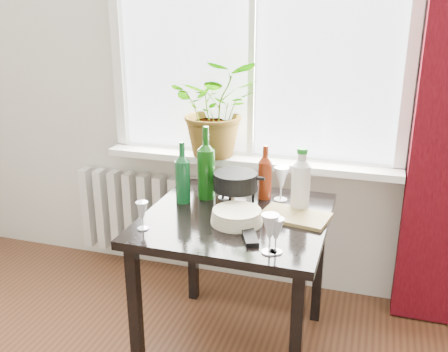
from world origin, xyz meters
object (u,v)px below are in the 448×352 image
(wineglass_far_right, at_px, (270,233))
(wineglass_back_left, at_px, (224,184))
(table, at_px, (236,233))
(tv_remote, at_px, (249,235))
(potted_plant, at_px, (217,108))
(wineglass_back_center, at_px, (281,183))
(cleaning_bottle, at_px, (301,179))
(bottle_amber, at_px, (265,172))
(cutting_board, at_px, (295,216))
(wine_bottle_right, at_px, (206,162))
(plate_stack, at_px, (237,216))
(wine_bottle_left, at_px, (183,172))
(wineglass_front_right, at_px, (276,235))
(radiator, at_px, (138,213))
(fondue_pot, at_px, (235,189))
(wineglass_front_left, at_px, (142,215))

(wineglass_far_right, relative_size, wineglass_back_left, 1.08)
(table, distance_m, tv_remote, 0.27)
(potted_plant, xyz_separation_m, wineglass_back_center, (0.45, -0.33, -0.29))
(cleaning_bottle, bearing_deg, tv_remote, -112.22)
(bottle_amber, xyz_separation_m, cutting_board, (0.19, -0.20, -0.13))
(wine_bottle_right, relative_size, plate_stack, 1.61)
(wine_bottle_left, distance_m, wineglass_far_right, 0.67)
(potted_plant, height_order, wineglass_back_center, potted_plant)
(wineglass_front_right, distance_m, tv_remote, 0.18)
(radiator, height_order, bottle_amber, bottle_amber)
(wineglass_back_left, bearing_deg, wineglass_far_right, -55.53)
(radiator, xyz_separation_m, cleaning_bottle, (1.12, -0.47, 0.52))
(wine_bottle_right, bearing_deg, radiator, 144.50)
(bottle_amber, bearing_deg, plate_stack, -98.34)
(tv_remote, bearing_deg, fondue_pot, 92.05)
(wine_bottle_left, height_order, wine_bottle_right, wine_bottle_right)
(cutting_board, bearing_deg, bottle_amber, 133.42)
(wine_bottle_right, bearing_deg, fondue_pot, -16.63)
(wineglass_front_right, distance_m, wineglass_far_right, 0.03)
(wineglass_far_right, bearing_deg, wineglass_back_center, 96.89)
(bottle_amber, bearing_deg, tv_remote, -84.72)
(wineglass_far_right, relative_size, plate_stack, 0.72)
(table, height_order, wine_bottle_right, wine_bottle_right)
(wineglass_back_center, xyz_separation_m, plate_stack, (-0.13, -0.34, -0.06))
(potted_plant, height_order, cleaning_bottle, potted_plant)
(wine_bottle_right, distance_m, wineglass_front_left, 0.48)
(wineglass_back_left, distance_m, cutting_board, 0.42)
(radiator, xyz_separation_m, wine_bottle_left, (0.55, -0.55, 0.52))
(wineglass_far_right, bearing_deg, potted_plant, 119.69)
(wineglass_back_left, relative_size, plate_stack, 0.67)
(bottle_amber, xyz_separation_m, wineglass_back_center, (0.08, -0.00, -0.05))
(table, relative_size, bottle_amber, 2.98)
(wine_bottle_left, bearing_deg, wineglass_far_right, -37.25)
(plate_stack, xyz_separation_m, cutting_board, (0.24, 0.14, -0.02))
(wine_bottle_right, bearing_deg, cutting_board, -14.16)
(bottle_amber, height_order, wineglass_far_right, bottle_amber)
(plate_stack, height_order, tv_remote, plate_stack)
(bottle_amber, height_order, tv_remote, bottle_amber)
(radiator, xyz_separation_m, fondue_pot, (0.81, -0.51, 0.44))
(radiator, height_order, tv_remote, tv_remote)
(bottle_amber, distance_m, wineglass_back_left, 0.22)
(table, xyz_separation_m, wine_bottle_left, (-0.30, 0.08, 0.25))
(wineglass_front_right, bearing_deg, table, 129.05)
(wineglass_back_center, bearing_deg, wineglass_back_left, -167.30)
(table, bearing_deg, wine_bottle_left, 164.75)
(potted_plant, height_order, tv_remote, potted_plant)
(bottle_amber, height_order, wineglass_back_center, bottle_amber)
(table, xyz_separation_m, wineglass_back_center, (0.16, 0.25, 0.18))
(wineglass_front_right, bearing_deg, fondue_pot, 124.00)
(wine_bottle_left, xyz_separation_m, wineglass_front_left, (-0.05, -0.35, -0.09))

